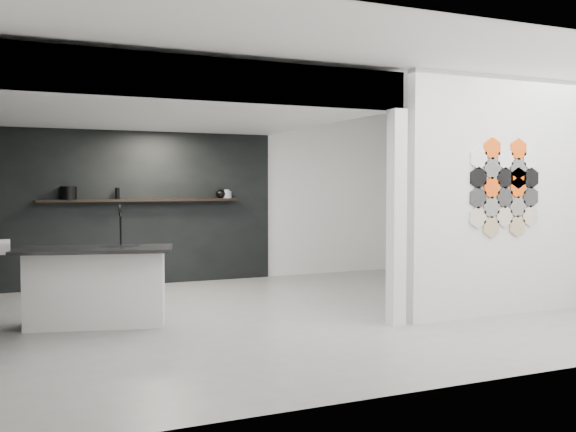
# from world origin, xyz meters

# --- Properties ---
(floor) EXTENTS (7.00, 6.00, 0.01)m
(floor) POSITION_xyz_m (0.00, 0.00, -0.01)
(floor) COLOR gray
(partition_panel) EXTENTS (2.45, 0.15, 2.80)m
(partition_panel) POSITION_xyz_m (2.23, -1.00, 1.40)
(partition_panel) COLOR silver
(partition_panel) RESTS_ON floor
(bay_clad_back) EXTENTS (4.40, 0.04, 2.35)m
(bay_clad_back) POSITION_xyz_m (-1.30, 2.97, 1.18)
(bay_clad_back) COLOR black
(bay_clad_back) RESTS_ON floor
(bulkhead) EXTENTS (4.40, 4.00, 0.40)m
(bulkhead) POSITION_xyz_m (-1.30, 1.00, 2.55)
(bulkhead) COLOR silver
(bulkhead) RESTS_ON corner_column
(corner_column) EXTENTS (0.16, 0.16, 2.35)m
(corner_column) POSITION_xyz_m (0.82, -1.00, 1.18)
(corner_column) COLOR silver
(corner_column) RESTS_ON floor
(fascia_beam) EXTENTS (4.40, 0.16, 0.40)m
(fascia_beam) POSITION_xyz_m (-1.30, -0.92, 2.55)
(fascia_beam) COLOR silver
(fascia_beam) RESTS_ON corner_column
(display_shelf) EXTENTS (3.00, 0.15, 0.04)m
(display_shelf) POSITION_xyz_m (-1.20, 2.87, 1.30)
(display_shelf) COLOR black
(display_shelf) RESTS_ON bay_clad_back
(kitchen_island) EXTENTS (1.76, 1.11, 1.31)m
(kitchen_island) POSITION_xyz_m (-2.19, 0.27, 0.44)
(kitchen_island) COLOR silver
(kitchen_island) RESTS_ON floor
(stockpot) EXTENTS (0.28, 0.28, 0.19)m
(stockpot) POSITION_xyz_m (-2.25, 2.87, 1.42)
(stockpot) COLOR black
(stockpot) RESTS_ON display_shelf
(kettle) EXTENTS (0.22, 0.22, 0.14)m
(kettle) POSITION_xyz_m (0.06, 2.87, 1.39)
(kettle) COLOR black
(kettle) RESTS_ON display_shelf
(glass_bowl) EXTENTS (0.20, 0.20, 0.11)m
(glass_bowl) POSITION_xyz_m (0.15, 2.87, 1.38)
(glass_bowl) COLOR gray
(glass_bowl) RESTS_ON display_shelf
(glass_vase) EXTENTS (0.11, 0.11, 0.14)m
(glass_vase) POSITION_xyz_m (0.15, 2.87, 1.39)
(glass_vase) COLOR gray
(glass_vase) RESTS_ON display_shelf
(bottle_dark) EXTENTS (0.08, 0.08, 0.17)m
(bottle_dark) POSITION_xyz_m (-1.56, 2.87, 1.40)
(bottle_dark) COLOR black
(bottle_dark) RESTS_ON display_shelf
(utensil_cup) EXTENTS (0.11, 0.11, 0.10)m
(utensil_cup) POSITION_xyz_m (-2.18, 2.87, 1.37)
(utensil_cup) COLOR black
(utensil_cup) RESTS_ON display_shelf
(hex_tile_cluster) EXTENTS (1.04, 0.02, 1.16)m
(hex_tile_cluster) POSITION_xyz_m (2.26, -1.09, 1.50)
(hex_tile_cluster) COLOR beige
(hex_tile_cluster) RESTS_ON partition_panel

